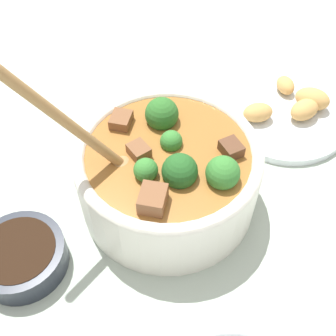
{
  "coord_description": "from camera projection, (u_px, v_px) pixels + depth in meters",
  "views": [
    {
      "loc": [
        -0.22,
        -0.26,
        0.48
      ],
      "look_at": [
        0.0,
        0.0,
        0.07
      ],
      "focal_mm": 45.0,
      "sensor_mm": 36.0,
      "label": 1
    }
  ],
  "objects": [
    {
      "name": "ground_plane",
      "position": [
        168.0,
        198.0,
        0.58
      ],
      "size": [
        4.0,
        4.0,
        0.0
      ],
      "primitive_type": "plane",
      "color": "#ADBCAD"
    },
    {
      "name": "stew_bowl",
      "position": [
        168.0,
        171.0,
        0.54
      ],
      "size": [
        0.28,
        0.23,
        0.29
      ],
      "color": "white",
      "rests_on": "ground_plane"
    },
    {
      "name": "condiment_bowl",
      "position": [
        21.0,
        256.0,
        0.5
      ],
      "size": [
        0.11,
        0.11,
        0.04
      ],
      "color": "#232833",
      "rests_on": "ground_plane"
    },
    {
      "name": "food_plate",
      "position": [
        286.0,
        112.0,
        0.68
      ],
      "size": [
        0.2,
        0.2,
        0.05
      ],
      "color": "white",
      "rests_on": "ground_plane"
    }
  ]
}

